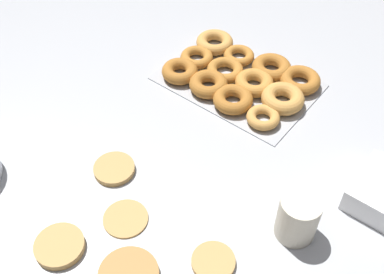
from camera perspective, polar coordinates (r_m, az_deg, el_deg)
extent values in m
plane|color=#B2B5BA|center=(1.01, -2.38, -7.04)|extent=(3.00, 3.00, 0.00)
cylinder|color=tan|center=(1.06, -9.20, -3.75)|extent=(0.09, 0.09, 0.01)
cylinder|color=tan|center=(0.97, -15.43, -12.35)|extent=(0.10, 0.10, 0.02)
cylinder|color=tan|center=(0.93, 2.54, -14.56)|extent=(0.08, 0.08, 0.01)
cylinder|color=tan|center=(0.99, -7.89, -9.49)|extent=(0.09, 0.09, 0.01)
cube|color=#ADAFB5|center=(1.26, 5.46, 6.58)|extent=(0.39, 0.27, 0.01)
torus|color=#AD6B28|center=(1.26, 12.69, 6.58)|extent=(0.10, 0.10, 0.03)
torus|color=#AD6B28|center=(1.28, 9.40, 8.12)|extent=(0.10, 0.10, 0.03)
torus|color=#B7752D|center=(1.32, 5.58, 9.58)|extent=(0.08, 0.08, 0.02)
torus|color=#D19347|center=(1.36, 2.71, 11.15)|extent=(0.10, 0.10, 0.03)
torus|color=#D19347|center=(1.20, 10.70, 4.51)|extent=(0.11, 0.11, 0.04)
torus|color=#C68438|center=(1.23, 7.38, 6.39)|extent=(0.10, 0.10, 0.03)
torus|color=#B7752D|center=(1.27, 3.94, 7.90)|extent=(0.10, 0.10, 0.03)
torus|color=#B7752D|center=(1.31, 0.56, 9.43)|extent=(0.09, 0.09, 0.03)
torus|color=#D19347|center=(1.15, 8.42, 2.31)|extent=(0.08, 0.08, 0.02)
torus|color=#AD6B28|center=(1.18, 4.88, 4.46)|extent=(0.10, 0.10, 0.03)
torus|color=#AD6B28|center=(1.22, 1.96, 6.29)|extent=(0.10, 0.10, 0.03)
torus|color=#AD6B28|center=(1.26, -1.45, 7.81)|extent=(0.09, 0.09, 0.03)
cylinder|color=beige|center=(0.94, 12.42, -9.29)|extent=(0.08, 0.08, 0.10)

